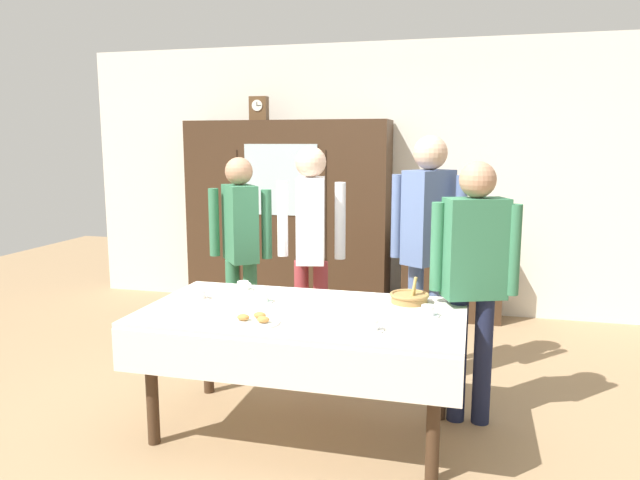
# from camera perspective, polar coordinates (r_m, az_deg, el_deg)

# --- Properties ---
(ground_plane) EXTENTS (12.00, 12.00, 0.00)m
(ground_plane) POSITION_cam_1_polar(r_m,az_deg,el_deg) (3.94, -0.76, -16.47)
(ground_plane) COLOR #997A56
(ground_plane) RESTS_ON ground
(back_wall) EXTENTS (6.40, 0.10, 2.70)m
(back_wall) POSITION_cam_1_polar(r_m,az_deg,el_deg) (6.15, 5.79, 5.91)
(back_wall) COLOR silver
(back_wall) RESTS_ON ground
(dining_table) EXTENTS (1.86, 1.02, 0.75)m
(dining_table) POSITION_cam_1_polar(r_m,az_deg,el_deg) (3.49, -1.82, -8.36)
(dining_table) COLOR #3D2819
(dining_table) RESTS_ON ground
(wall_cabinet) EXTENTS (2.07, 0.46, 1.93)m
(wall_cabinet) POSITION_cam_1_polar(r_m,az_deg,el_deg) (6.11, -3.09, 2.30)
(wall_cabinet) COLOR #3D2819
(wall_cabinet) RESTS_ON ground
(mantel_clock) EXTENTS (0.18, 0.11, 0.24)m
(mantel_clock) POSITION_cam_1_polar(r_m,az_deg,el_deg) (6.17, -5.88, 12.43)
(mantel_clock) COLOR brown
(mantel_clock) RESTS_ON wall_cabinet
(bookshelf_low) EXTENTS (0.95, 0.35, 0.82)m
(bookshelf_low) POSITION_cam_1_polar(r_m,az_deg,el_deg) (5.97, 12.52, -3.50)
(bookshelf_low) COLOR #3D2819
(bookshelf_low) RESTS_ON ground
(book_stack) EXTENTS (0.16, 0.19, 0.07)m
(book_stack) POSITION_cam_1_polar(r_m,az_deg,el_deg) (5.89, 12.67, 0.74)
(book_stack) COLOR #664C7A
(book_stack) RESTS_ON bookshelf_low
(tea_cup_far_right) EXTENTS (0.13, 0.13, 0.06)m
(tea_cup_far_right) POSITION_cam_1_polar(r_m,az_deg,el_deg) (3.41, 10.33, -6.75)
(tea_cup_far_right) COLOR white
(tea_cup_far_right) RESTS_ON dining_table
(tea_cup_near_right) EXTENTS (0.13, 0.13, 0.06)m
(tea_cup_near_right) POSITION_cam_1_polar(r_m,az_deg,el_deg) (3.66, -5.55, -5.56)
(tea_cup_near_right) COLOR silver
(tea_cup_near_right) RESTS_ON dining_table
(tea_cup_mid_right) EXTENTS (0.13, 0.13, 0.06)m
(tea_cup_mid_right) POSITION_cam_1_polar(r_m,az_deg,el_deg) (3.12, 4.97, -8.18)
(tea_cup_mid_right) COLOR white
(tea_cup_mid_right) RESTS_ON dining_table
(tea_cup_center) EXTENTS (0.13, 0.13, 0.06)m
(tea_cup_center) POSITION_cam_1_polar(r_m,az_deg,el_deg) (3.78, -11.49, -5.19)
(tea_cup_center) COLOR white
(tea_cup_center) RESTS_ON dining_table
(tea_cup_front_edge) EXTENTS (0.13, 0.13, 0.06)m
(tea_cup_front_edge) POSITION_cam_1_polar(r_m,az_deg,el_deg) (3.96, -7.38, -4.46)
(tea_cup_front_edge) COLOR white
(tea_cup_front_edge) RESTS_ON dining_table
(bread_basket) EXTENTS (0.24, 0.24, 0.16)m
(bread_basket) POSITION_cam_1_polar(r_m,az_deg,el_deg) (3.67, 8.58, -5.45)
(bread_basket) COLOR #9E7542
(bread_basket) RESTS_ON dining_table
(pastry_plate) EXTENTS (0.28, 0.28, 0.05)m
(pastry_plate) POSITION_cam_1_polar(r_m,az_deg,el_deg) (3.26, -6.33, -7.72)
(pastry_plate) COLOR white
(pastry_plate) RESTS_ON dining_table
(spoon_mid_right) EXTENTS (0.12, 0.02, 0.01)m
(spoon_mid_right) POSITION_cam_1_polar(r_m,az_deg,el_deg) (3.61, 2.24, -6.13)
(spoon_mid_right) COLOR silver
(spoon_mid_right) RESTS_ON dining_table
(spoon_back_edge) EXTENTS (0.12, 0.02, 0.01)m
(spoon_back_edge) POSITION_cam_1_polar(r_m,az_deg,el_deg) (3.57, -10.83, -6.48)
(spoon_back_edge) COLOR silver
(spoon_back_edge) RESTS_ON dining_table
(spoon_far_left) EXTENTS (0.12, 0.02, 0.01)m
(spoon_far_left) POSITION_cam_1_polar(r_m,az_deg,el_deg) (3.67, -1.17, -5.85)
(spoon_far_left) COLOR silver
(spoon_far_left) RESTS_ON dining_table
(person_behind_table_right) EXTENTS (0.52, 0.41, 1.76)m
(person_behind_table_right) POSITION_cam_1_polar(r_m,az_deg,el_deg) (4.23, 10.31, 0.62)
(person_behind_table_right) COLOR slate
(person_behind_table_right) RESTS_ON ground
(person_by_cabinet) EXTENTS (0.52, 0.32, 1.61)m
(person_by_cabinet) POSITION_cam_1_polar(r_m,az_deg,el_deg) (3.67, 14.55, -2.59)
(person_by_cabinet) COLOR #191E38
(person_by_cabinet) RESTS_ON ground
(person_behind_table_left) EXTENTS (0.52, 0.41, 1.60)m
(person_behind_table_left) POSITION_cam_1_polar(r_m,az_deg,el_deg) (4.70, -7.65, 0.17)
(person_behind_table_left) COLOR #33704C
(person_behind_table_left) RESTS_ON ground
(person_beside_shelf) EXTENTS (0.52, 0.40, 1.69)m
(person_beside_shelf) POSITION_cam_1_polar(r_m,az_deg,el_deg) (4.42, -0.88, 0.44)
(person_beside_shelf) COLOR #933338
(person_beside_shelf) RESTS_ON ground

